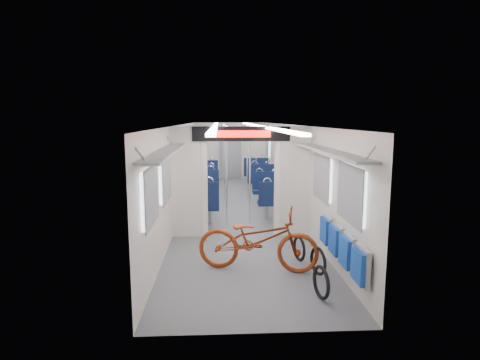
{
  "coord_description": "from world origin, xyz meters",
  "views": [
    {
      "loc": [
        -0.46,
        -10.29,
        2.46
      ],
      "look_at": [
        0.01,
        -1.37,
        1.09
      ],
      "focal_mm": 30.0,
      "sensor_mm": 36.0,
      "label": 1
    }
  ],
  "objects_px": {
    "seat_bay_near_left": "(201,193)",
    "stanchion_far_right": "(247,163)",
    "seat_bay_far_right": "(259,173)",
    "bike_hoop_a": "(321,284)",
    "bicycle": "(258,240)",
    "seat_bay_far_left": "(205,175)",
    "bike_hoop_b": "(318,262)",
    "bike_hoop_c": "(299,250)",
    "stanchion_near_left": "(227,176)",
    "stanchion_near_right": "(250,176)",
    "stanchion_far_left": "(224,163)",
    "seat_bay_near_right": "(272,192)",
    "flip_bench": "(341,246)"
  },
  "relations": [
    {
      "from": "bicycle",
      "to": "stanchion_near_left",
      "type": "relative_size",
      "value": 0.86
    },
    {
      "from": "stanchion_near_left",
      "to": "seat_bay_far_left",
      "type": "bearing_deg",
      "value": 98.15
    },
    {
      "from": "seat_bay_near_right",
      "to": "stanchion_near_right",
      "type": "distance_m",
      "value": 1.56
    },
    {
      "from": "seat_bay_far_right",
      "to": "stanchion_near_right",
      "type": "bearing_deg",
      "value": -98.16
    },
    {
      "from": "seat_bay_near_right",
      "to": "stanchion_far_left",
      "type": "distance_m",
      "value": 2.07
    },
    {
      "from": "flip_bench",
      "to": "stanchion_near_left",
      "type": "xyz_separation_m",
      "value": [
        -1.64,
        3.46,
        0.57
      ]
    },
    {
      "from": "seat_bay_near_left",
      "to": "stanchion_far_right",
      "type": "distance_m",
      "value": 2.33
    },
    {
      "from": "flip_bench",
      "to": "bike_hoop_a",
      "type": "bearing_deg",
      "value": -129.39
    },
    {
      "from": "bike_hoop_a",
      "to": "bike_hoop_c",
      "type": "relative_size",
      "value": 1.07
    },
    {
      "from": "seat_bay_far_left",
      "to": "seat_bay_far_right",
      "type": "height_order",
      "value": "seat_bay_far_right"
    },
    {
      "from": "seat_bay_far_right",
      "to": "stanchion_far_left",
      "type": "distance_m",
      "value": 2.4
    },
    {
      "from": "bike_hoop_b",
      "to": "seat_bay_far_right",
      "type": "distance_m",
      "value": 7.92
    },
    {
      "from": "bicycle",
      "to": "stanchion_near_right",
      "type": "relative_size",
      "value": 0.86
    },
    {
      "from": "bicycle",
      "to": "flip_bench",
      "type": "height_order",
      "value": "bicycle"
    },
    {
      "from": "seat_bay_near_right",
      "to": "stanchion_near_left",
      "type": "distance_m",
      "value": 1.87
    },
    {
      "from": "bike_hoop_c",
      "to": "seat_bay_near_right",
      "type": "relative_size",
      "value": 0.23
    },
    {
      "from": "seat_bay_near_left",
      "to": "stanchion_near_right",
      "type": "bearing_deg",
      "value": -39.21
    },
    {
      "from": "seat_bay_near_left",
      "to": "stanchion_far_right",
      "type": "bearing_deg",
      "value": 54.06
    },
    {
      "from": "bike_hoop_a",
      "to": "seat_bay_far_right",
      "type": "distance_m",
      "value": 8.77
    },
    {
      "from": "bike_hoop_a",
      "to": "seat_bay_near_right",
      "type": "bearing_deg",
      "value": 89.93
    },
    {
      "from": "bike_hoop_c",
      "to": "seat_bay_far_right",
      "type": "bearing_deg",
      "value": 89.93
    },
    {
      "from": "bicycle",
      "to": "seat_bay_near_left",
      "type": "distance_m",
      "value": 4.02
    },
    {
      "from": "stanchion_near_left",
      "to": "stanchion_far_left",
      "type": "bearing_deg",
      "value": 90.25
    },
    {
      "from": "flip_bench",
      "to": "seat_bay_near_right",
      "type": "bearing_deg",
      "value": 95.06
    },
    {
      "from": "bicycle",
      "to": "seat_bay_far_left",
      "type": "bearing_deg",
      "value": 21.1
    },
    {
      "from": "seat_bay_near_right",
      "to": "seat_bay_far_left",
      "type": "bearing_deg",
      "value": 119.68
    },
    {
      "from": "bike_hoop_c",
      "to": "seat_bay_near_right",
      "type": "distance_m",
      "value": 3.77
    },
    {
      "from": "bike_hoop_b",
      "to": "stanchion_near_right",
      "type": "distance_m",
      "value": 3.4
    },
    {
      "from": "seat_bay_near_right",
      "to": "seat_bay_far_right",
      "type": "xyz_separation_m",
      "value": [
        0.0,
        3.51,
        0.02
      ]
    },
    {
      "from": "seat_bay_near_right",
      "to": "bike_hoop_a",
      "type": "bearing_deg",
      "value": -90.07
    },
    {
      "from": "flip_bench",
      "to": "bike_hoop_c",
      "type": "distance_m",
      "value": 1.14
    },
    {
      "from": "stanchion_far_left",
      "to": "bike_hoop_a",
      "type": "bearing_deg",
      "value": -79.79
    },
    {
      "from": "seat_bay_far_right",
      "to": "stanchion_near_right",
      "type": "xyz_separation_m",
      "value": [
        -0.68,
        -4.76,
        0.6
      ]
    },
    {
      "from": "bike_hoop_a",
      "to": "stanchion_far_right",
      "type": "height_order",
      "value": "stanchion_far_right"
    },
    {
      "from": "seat_bay_near_right",
      "to": "stanchion_far_right",
      "type": "relative_size",
      "value": 0.84
    },
    {
      "from": "bike_hoop_b",
      "to": "bike_hoop_c",
      "type": "distance_m",
      "value": 0.68
    },
    {
      "from": "bicycle",
      "to": "stanchion_far_right",
      "type": "distance_m",
      "value": 5.73
    },
    {
      "from": "bike_hoop_b",
      "to": "seat_bay_far_left",
      "type": "bearing_deg",
      "value": 104.81
    },
    {
      "from": "seat_bay_far_right",
      "to": "stanchion_far_right",
      "type": "xyz_separation_m",
      "value": [
        -0.55,
        -1.97,
        0.6
      ]
    },
    {
      "from": "stanchion_near_right",
      "to": "seat_bay_far_right",
      "type": "bearing_deg",
      "value": 81.84
    },
    {
      "from": "bike_hoop_b",
      "to": "seat_bay_near_left",
      "type": "height_order",
      "value": "seat_bay_near_left"
    },
    {
      "from": "flip_bench",
      "to": "stanchion_far_right",
      "type": "relative_size",
      "value": 0.91
    },
    {
      "from": "bike_hoop_a",
      "to": "seat_bay_far_left",
      "type": "relative_size",
      "value": 0.25
    },
    {
      "from": "seat_bay_far_right",
      "to": "stanchion_far_left",
      "type": "relative_size",
      "value": 0.91
    },
    {
      "from": "flip_bench",
      "to": "stanchion_near_right",
      "type": "bearing_deg",
      "value": 107.56
    },
    {
      "from": "stanchion_near_left",
      "to": "stanchion_near_right",
      "type": "distance_m",
      "value": 0.54
    },
    {
      "from": "bike_hoop_c",
      "to": "stanchion_near_left",
      "type": "distance_m",
      "value": 2.92
    },
    {
      "from": "bike_hoop_b",
      "to": "bike_hoop_c",
      "type": "height_order",
      "value": "bike_hoop_b"
    },
    {
      "from": "bike_hoop_b",
      "to": "stanchion_far_right",
      "type": "xyz_separation_m",
      "value": [
        -0.71,
        5.95,
        0.95
      ]
    },
    {
      "from": "bicycle",
      "to": "seat_bay_near_right",
      "type": "xyz_separation_m",
      "value": [
        0.77,
        4.15,
        0.01
      ]
    }
  ]
}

